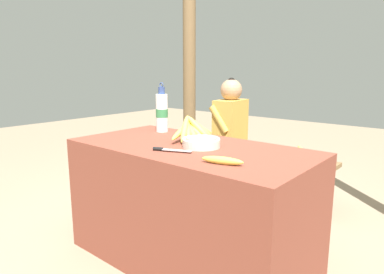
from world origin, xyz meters
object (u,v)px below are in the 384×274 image
(wooden_bench, at_px, (258,161))
(serving_bowl, at_px, (201,142))
(seated_vendor, at_px, (226,127))
(loose_banana_front, at_px, (222,160))
(knife, at_px, (167,150))
(water_bottle, at_px, (162,112))
(support_post_near, at_px, (189,56))
(banana_bunch_ripe, at_px, (193,129))
(banana_bunch_green, at_px, (303,153))

(wooden_bench, bearing_deg, serving_bowl, -76.90)
(serving_bowl, bearing_deg, seated_vendor, 118.02)
(serving_bowl, relative_size, wooden_bench, 0.16)
(loose_banana_front, relative_size, knife, 0.97)
(water_bottle, bearing_deg, knife, -42.88)
(water_bottle, distance_m, knife, 0.61)
(serving_bowl, height_order, support_post_near, support_post_near)
(serving_bowl, relative_size, loose_banana_front, 1.05)
(banana_bunch_ripe, distance_m, wooden_bench, 1.14)
(serving_bowl, distance_m, knife, 0.22)
(serving_bowl, bearing_deg, support_post_near, 132.35)
(loose_banana_front, height_order, banana_bunch_green, loose_banana_front)
(water_bottle, height_order, banana_bunch_green, water_bottle)
(wooden_bench, bearing_deg, support_post_near, 162.77)
(banana_bunch_ripe, xyz_separation_m, wooden_bench, (-0.11, 1.04, -0.44))
(loose_banana_front, xyz_separation_m, wooden_bench, (-0.56, 1.36, -0.39))
(water_bottle, distance_m, banana_bunch_green, 1.20)
(water_bottle, xyz_separation_m, seated_vendor, (-0.07, 0.90, -0.23))
(banana_bunch_ripe, height_order, wooden_bench, banana_bunch_ripe)
(wooden_bench, xyz_separation_m, seated_vendor, (-0.32, -0.04, 0.28))
(knife, height_order, seated_vendor, seated_vendor)
(knife, xyz_separation_m, wooden_bench, (-0.19, 1.35, -0.38))
(serving_bowl, distance_m, seated_vendor, 1.26)
(water_bottle, height_order, seated_vendor, seated_vendor)
(wooden_bench, height_order, banana_bunch_green, banana_bunch_green)
(banana_bunch_ripe, xyz_separation_m, water_bottle, (-0.37, 0.10, 0.07))
(serving_bowl, distance_m, water_bottle, 0.57)
(knife, height_order, wooden_bench, knife)
(serving_bowl, bearing_deg, knife, -111.16)
(banana_bunch_green, bearing_deg, support_post_near, 167.12)
(serving_bowl, relative_size, banana_bunch_green, 0.68)
(wooden_bench, distance_m, seated_vendor, 0.43)
(serving_bowl, height_order, knife, serving_bowl)
(water_bottle, height_order, knife, water_bottle)
(knife, bearing_deg, wooden_bench, 75.82)
(support_post_near, bearing_deg, loose_banana_front, -45.88)
(seated_vendor, bearing_deg, banana_bunch_green, 175.99)
(loose_banana_front, height_order, support_post_near, support_post_near)
(water_bottle, height_order, wooden_bench, water_bottle)
(knife, bearing_deg, water_bottle, 114.95)
(water_bottle, distance_m, loose_banana_front, 0.93)
(seated_vendor, bearing_deg, knife, 104.71)
(support_post_near, bearing_deg, knife, -52.89)
(serving_bowl, xyz_separation_m, wooden_bench, (-0.27, 1.15, -0.40))
(water_bottle, relative_size, knife, 1.63)
(knife, bearing_deg, banana_bunch_ripe, 81.41)
(loose_banana_front, height_order, knife, loose_banana_front)
(knife, bearing_deg, serving_bowl, 46.67)
(banana_bunch_ripe, xyz_separation_m, loose_banana_front, (0.45, -0.32, -0.05))
(wooden_bench, relative_size, seated_vendor, 1.24)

